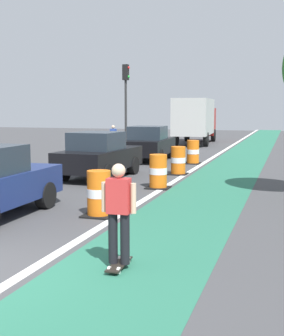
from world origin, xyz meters
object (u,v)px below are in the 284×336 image
(delivery_truck_down_block, at_px, (195,118))
(traffic_light_corner, at_px, (126,92))
(parked_sedan_second, at_px, (99,155))
(traffic_barrel_mid, at_px, (158,172))
(skateboarder_on_lane, at_px, (119,212))
(traffic_barrel_back, at_px, (178,161))
(parked_sedan_third, at_px, (149,144))
(pedestrian_crossing, at_px, (113,138))
(traffic_barrel_front, at_px, (99,194))
(traffic_barrel_far, at_px, (193,152))

(delivery_truck_down_block, height_order, traffic_light_corner, traffic_light_corner)
(parked_sedan_second, bearing_deg, traffic_barrel_mid, -29.84)
(skateboarder_on_lane, relative_size, traffic_barrel_back, 1.55)
(parked_sedan_third, relative_size, pedestrian_crossing, 2.59)
(parked_sedan_third, xyz_separation_m, traffic_light_corner, (-2.72, 4.32, 2.67))
(traffic_barrel_back, height_order, traffic_light_corner, traffic_light_corner)
(traffic_barrel_front, distance_m, traffic_barrel_back, 7.48)
(traffic_barrel_far, bearing_deg, traffic_barrel_mid, -87.61)
(skateboarder_on_lane, bearing_deg, delivery_truck_down_block, 98.67)
(traffic_barrel_far, relative_size, traffic_light_corner, 0.21)
(parked_sedan_third, relative_size, traffic_barrel_mid, 3.83)
(parked_sedan_third, bearing_deg, delivery_truck_down_block, 89.90)
(parked_sedan_second, height_order, traffic_barrel_far, parked_sedan_second)
(skateboarder_on_lane, height_order, pedestrian_crossing, skateboarder_on_lane)
(delivery_truck_down_block, xyz_separation_m, pedestrian_crossing, (-3.04, -8.56, -0.98))
(skateboarder_on_lane, xyz_separation_m, traffic_light_corner, (-6.80, 19.38, 2.59))
(skateboarder_on_lane, bearing_deg, parked_sedan_second, 114.74)
(traffic_barrel_front, bearing_deg, traffic_barrel_mid, 86.22)
(parked_sedan_second, xyz_separation_m, pedestrian_crossing, (-2.93, 9.01, 0.03))
(traffic_barrel_mid, distance_m, traffic_barrel_far, 6.99)
(parked_sedan_third, height_order, delivery_truck_down_block, delivery_truck_down_block)
(parked_sedan_second, distance_m, traffic_barrel_front, 6.25)
(parked_sedan_second, height_order, pedestrian_crossing, parked_sedan_second)
(traffic_barrel_far, height_order, pedestrian_crossing, pedestrian_crossing)
(traffic_barrel_far, xyz_separation_m, traffic_light_corner, (-5.04, 4.91, 2.97))
(traffic_light_corner, bearing_deg, parked_sedan_third, -57.80)
(traffic_barrel_mid, bearing_deg, pedestrian_crossing, 118.08)
(skateboarder_on_lane, bearing_deg, traffic_barrel_back, 98.34)
(traffic_barrel_far, bearing_deg, traffic_light_corner, 135.80)
(parked_sedan_second, xyz_separation_m, traffic_light_corner, (-2.63, 10.34, 2.67))
(parked_sedan_third, height_order, traffic_barrel_front, parked_sedan_third)
(traffic_barrel_far, bearing_deg, parked_sedan_third, 165.78)
(traffic_barrel_back, bearing_deg, parked_sedan_second, -146.17)
(traffic_barrel_front, bearing_deg, traffic_light_corner, 107.46)
(parked_sedan_third, height_order, traffic_barrel_back, parked_sedan_third)
(traffic_barrel_back, bearing_deg, delivery_truck_down_block, 98.89)
(traffic_barrel_front, relative_size, traffic_barrel_back, 1.00)
(pedestrian_crossing, bearing_deg, delivery_truck_down_block, 70.45)
(traffic_barrel_far, distance_m, pedestrian_crossing, 6.44)
(skateboarder_on_lane, height_order, parked_sedan_third, parked_sedan_third)
(traffic_barrel_front, relative_size, traffic_barrel_far, 1.00)
(parked_sedan_third, distance_m, traffic_light_corner, 5.76)
(parked_sedan_second, bearing_deg, traffic_barrel_far, 66.04)
(traffic_barrel_front, xyz_separation_m, traffic_barrel_back, (0.16, 7.48, 0.00))
(delivery_truck_down_block, bearing_deg, pedestrian_crossing, -109.55)
(parked_sedan_second, relative_size, traffic_light_corner, 0.82)
(traffic_barrel_far, xyz_separation_m, delivery_truck_down_block, (-2.31, 12.14, 1.31))
(parked_sedan_second, distance_m, traffic_barrel_mid, 3.13)
(parked_sedan_third, bearing_deg, traffic_barrel_mid, -70.93)
(traffic_barrel_front, distance_m, traffic_barrel_mid, 4.21)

